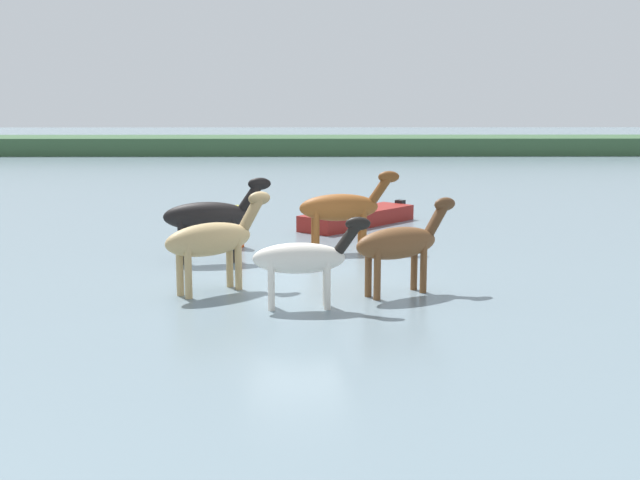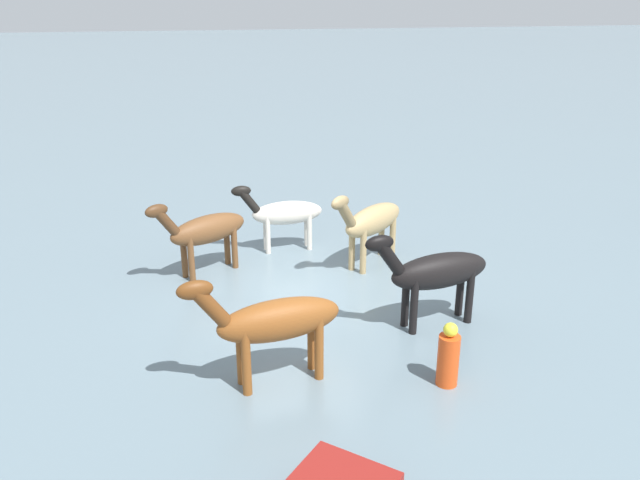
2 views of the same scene
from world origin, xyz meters
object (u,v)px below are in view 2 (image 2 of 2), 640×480
horse_mid_herd (205,230)px  horse_gray_outer (435,272)px  horse_chestnut_trailing (284,213)px  buoy_channel_marker (448,357)px  horse_rear_stallion (274,321)px  horse_lead (371,221)px

horse_mid_herd → horse_gray_outer: 5.39m
horse_chestnut_trailing → buoy_channel_marker: bearing=102.5°
horse_rear_stallion → horse_gray_outer: (-3.27, -1.39, -0.02)m
horse_chestnut_trailing → horse_gray_outer: 4.97m
horse_chestnut_trailing → buoy_channel_marker: (-1.83, 6.39, -0.45)m
horse_chestnut_trailing → horse_mid_herd: bearing=25.7°
horse_gray_outer → horse_lead: bearing=-92.5°
horse_chestnut_trailing → horse_rear_stallion: size_ratio=0.84×
horse_gray_outer → horse_mid_herd: bearing=-48.5°
horse_mid_herd → horse_gray_outer: bearing=111.7°
horse_chestnut_trailing → horse_gray_outer: size_ratio=0.85×
buoy_channel_marker → horse_gray_outer: bearing=-103.2°
horse_mid_herd → horse_gray_outer: horse_gray_outer is taller
horse_chestnut_trailing → horse_lead: horse_lead is taller
horse_rear_stallion → horse_gray_outer: 3.55m
horse_lead → buoy_channel_marker: bearing=50.1°
horse_rear_stallion → horse_mid_herd: bearing=-88.8°
horse_chestnut_trailing → horse_rear_stallion: (0.97, 5.79, 0.18)m
horse_chestnut_trailing → horse_rear_stallion: horse_rear_stallion is taller
horse_lead → horse_gray_outer: horse_gray_outer is taller
horse_rear_stallion → buoy_channel_marker: horse_rear_stallion is taller
horse_lead → horse_chestnut_trailing: bearing=-75.0°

